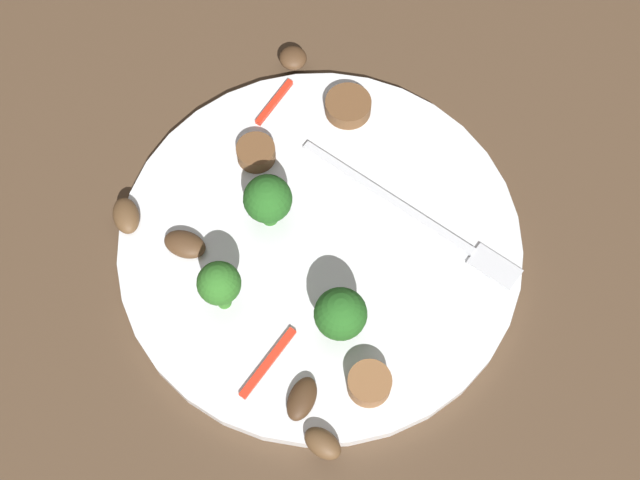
# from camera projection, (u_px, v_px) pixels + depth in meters

# --- Properties ---
(ground_plane) EXTENTS (1.40, 1.40, 0.00)m
(ground_plane) POSITION_uv_depth(u_px,v_px,m) (320.00, 247.00, 0.60)
(ground_plane) COLOR #4C3826
(plate) EXTENTS (0.28, 0.28, 0.01)m
(plate) POSITION_uv_depth(u_px,v_px,m) (320.00, 244.00, 0.59)
(plate) COLOR white
(plate) RESTS_ON ground_plane
(fork) EXTENTS (0.18, 0.02, 0.00)m
(fork) POSITION_uv_depth(u_px,v_px,m) (424.00, 221.00, 0.59)
(fork) COLOR silver
(fork) RESTS_ON plate
(broccoli_floret_0) EXTENTS (0.03, 0.03, 0.05)m
(broccoli_floret_0) POSITION_uv_depth(u_px,v_px,m) (219.00, 284.00, 0.54)
(broccoli_floret_0) COLOR #347525
(broccoli_floret_0) RESTS_ON plate
(broccoli_floret_1) EXTENTS (0.03, 0.03, 0.05)m
(broccoli_floret_1) POSITION_uv_depth(u_px,v_px,m) (341.00, 314.00, 0.53)
(broccoli_floret_1) COLOR #296420
(broccoli_floret_1) RESTS_ON plate
(broccoli_floret_2) EXTENTS (0.03, 0.03, 0.05)m
(broccoli_floret_2) POSITION_uv_depth(u_px,v_px,m) (268.00, 200.00, 0.57)
(broccoli_floret_2) COLOR #296420
(broccoli_floret_2) RESTS_ON plate
(sausage_slice_0) EXTENTS (0.05, 0.05, 0.01)m
(sausage_slice_0) POSITION_uv_depth(u_px,v_px,m) (348.00, 106.00, 0.63)
(sausage_slice_0) COLOR brown
(sausage_slice_0) RESTS_ON plate
(sausage_slice_1) EXTENTS (0.04, 0.04, 0.02)m
(sausage_slice_1) POSITION_uv_depth(u_px,v_px,m) (369.00, 384.00, 0.54)
(sausage_slice_1) COLOR brown
(sausage_slice_1) RESTS_ON plate
(sausage_slice_2) EXTENTS (0.03, 0.03, 0.01)m
(sausage_slice_2) POSITION_uv_depth(u_px,v_px,m) (256.00, 153.00, 0.61)
(sausage_slice_2) COLOR brown
(sausage_slice_2) RESTS_ON plate
(mushroom_0) EXTENTS (0.02, 0.03, 0.01)m
(mushroom_0) POSITION_uv_depth(u_px,v_px,m) (302.00, 399.00, 0.54)
(mushroom_0) COLOR #422B19
(mushroom_0) RESTS_ON plate
(mushroom_1) EXTENTS (0.03, 0.02, 0.01)m
(mushroom_1) POSITION_uv_depth(u_px,v_px,m) (323.00, 443.00, 0.52)
(mushroom_1) COLOR brown
(mushroom_1) RESTS_ON plate
(mushroom_2) EXTENTS (0.03, 0.03, 0.01)m
(mushroom_2) POSITION_uv_depth(u_px,v_px,m) (185.00, 244.00, 0.58)
(mushroom_2) COLOR #4C331E
(mushroom_2) RESTS_ON plate
(mushroom_3) EXTENTS (0.03, 0.03, 0.01)m
(mushroom_3) POSITION_uv_depth(u_px,v_px,m) (126.00, 216.00, 0.59)
(mushroom_3) COLOR brown
(mushroom_3) RESTS_ON plate
(mushroom_4) EXTENTS (0.03, 0.03, 0.01)m
(mushroom_4) POSITION_uv_depth(u_px,v_px,m) (293.00, 58.00, 0.65)
(mushroom_4) COLOR #4C331E
(mushroom_4) RESTS_ON plate
(pepper_strip_0) EXTENTS (0.01, 0.04, 0.00)m
(pepper_strip_0) POSITION_uv_depth(u_px,v_px,m) (274.00, 102.00, 0.63)
(pepper_strip_0) COLOR red
(pepper_strip_0) RESTS_ON plate
(pepper_strip_2) EXTENTS (0.01, 0.06, 0.00)m
(pepper_strip_2) POSITION_uv_depth(u_px,v_px,m) (268.00, 363.00, 0.55)
(pepper_strip_2) COLOR red
(pepper_strip_2) RESTS_ON plate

